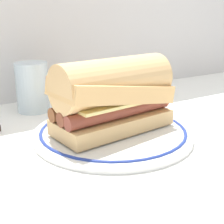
# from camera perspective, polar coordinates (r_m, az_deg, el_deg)

# --- Properties ---
(ground_plane) EXTENTS (1.50, 1.50, 0.00)m
(ground_plane) POSITION_cam_1_polar(r_m,az_deg,el_deg) (0.58, 1.48, -4.06)
(ground_plane) COLOR white
(plate) EXTENTS (0.28, 0.28, 0.01)m
(plate) POSITION_cam_1_polar(r_m,az_deg,el_deg) (0.58, 0.00, -3.53)
(plate) COLOR white
(plate) RESTS_ON ground_plane
(sausage_sandwich) EXTENTS (0.22, 0.12, 0.13)m
(sausage_sandwich) POSITION_cam_1_polar(r_m,az_deg,el_deg) (0.55, 0.00, 3.20)
(sausage_sandwich) COLOR #DCAF6F
(sausage_sandwich) RESTS_ON plate
(drinking_glass) EXTENTS (0.07, 0.07, 0.11)m
(drinking_glass) POSITION_cam_1_polar(r_m,az_deg,el_deg) (0.73, -13.94, 3.76)
(drinking_glass) COLOR silver
(drinking_glass) RESTS_ON ground_plane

